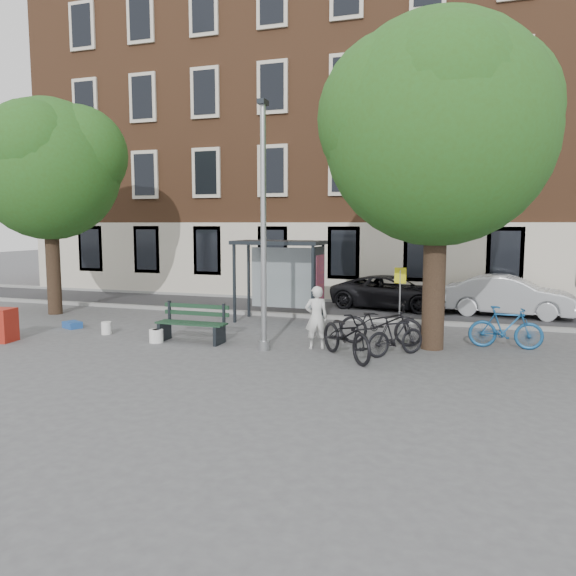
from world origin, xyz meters
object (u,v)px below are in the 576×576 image
Objects in this scene: bench at (192,325)px; notice_sign at (400,286)px; bike_b at (506,328)px; car_dark at (392,292)px; painter at (316,317)px; lamppost at (264,239)px; car_silver at (509,296)px; bike_a at (381,323)px; bus_shelter at (292,263)px; bike_c at (346,334)px; bike_d at (396,336)px.

notice_sign reaches higher than bench.
car_dark is at bearing 32.03° from bike_b.
painter is 3.41m from bench.
lamppost reaches higher than car_silver.
bench is 0.89× the size of bike_a.
bus_shelter is 1.28× the size of bike_c.
bike_b is 0.43× the size of car_silver.
bike_a is (4.85, 1.23, 0.12)m from bench.
bench is at bearing -112.58° from bus_shelter.
car_silver is (4.93, 6.92, -0.11)m from painter.
bike_c is at bearing -6.18° from lamppost.
bike_a is at bearing 99.94° from bike_b.
lamppost is 2.39m from painter.
bike_b is at bearing 12.98° from bench.
car_dark reaches higher than bench.
bike_b is 1.11× the size of bike_d.
lamppost is 3.75× the size of bike_d.
painter is 0.38× the size of car_silver.
painter is 0.83× the size of bench.
bike_a reaches higher than bike_d.
car_dark is at bearing 90.85° from car_silver.
bike_d is at bearing 151.81° from painter.
car_silver is at bearing -4.16° from bike_b.
bike_d is (3.82, -3.68, -1.43)m from bus_shelter.
bus_shelter reaches higher than bench.
painter is at bearing 4.49° from bench.
bike_a is at bearing -166.64° from car_dark.
bike_a is 0.98× the size of bike_c.
lamppost is 9.91m from car_silver.
bike_c is 0.50× the size of car_dark.
bike_d is at bearing -163.40° from car_dark.
bus_shelter reaches higher than painter.
bike_c is at bearing 77.00° from bike_d.
bike_c is 1.25m from bike_d.
car_silver is at bearing 50.75° from lamppost.
lamppost is 3.39× the size of bike_b.
bike_d is at bearing 164.86° from car_silver.
lamppost reaches higher than bus_shelter.
car_silver is (4.06, -0.45, 0.08)m from car_dark.
car_silver reaches higher than bench.
bike_b is 5.40m from car_silver.
notice_sign is (0.93, -5.13, 0.80)m from car_dark.
bike_b is 0.81× the size of bike_c.
notice_sign reaches higher than bike_b.
car_dark is (-0.09, 8.19, 0.03)m from bike_c.
bus_shelter is 5.32m from bike_c.
painter is at bearing -62.88° from bus_shelter.
notice_sign is at bearing -19.63° from bus_shelter.
car_silver is at bearing 67.83° from notice_sign.
car_silver is at bearing -67.24° from bike_d.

